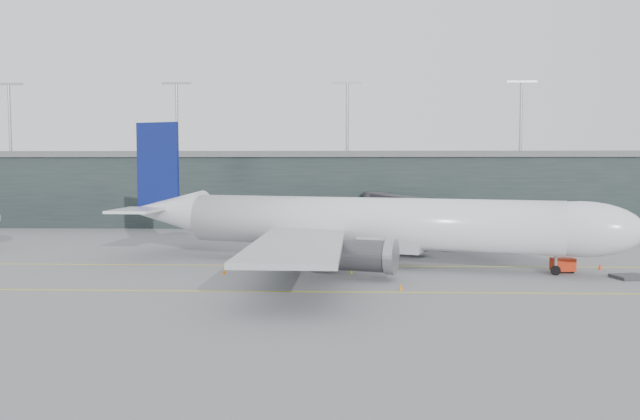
{
  "coord_description": "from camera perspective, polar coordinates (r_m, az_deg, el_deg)",
  "views": [
    {
      "loc": [
        3.81,
        -79.87,
        12.18
      ],
      "look_at": [
        1.22,
        -4.0,
        6.87
      ],
      "focal_mm": 35.0,
      "sensor_mm": 36.0,
      "label": 1
    }
  ],
  "objects": [
    {
      "name": "cone_tail",
      "position": [
        71.78,
        -8.78,
        -5.52
      ],
      "size": [
        0.46,
        0.46,
        0.73
      ],
      "primitive_type": "cone",
      "color": "orange",
      "rests_on": "ground"
    },
    {
      "name": "ground",
      "position": [
        80.88,
        -0.77,
        -4.66
      ],
      "size": [
        320.0,
        320.0,
        0.0
      ],
      "primitive_type": "plane",
      "color": "slate",
      "rests_on": "ground"
    },
    {
      "name": "terminal",
      "position": [
        138.0,
        0.37,
        2.11
      ],
      "size": [
        240.0,
        36.0,
        29.0
      ],
      "color": "black",
      "rests_on": "ground"
    },
    {
      "name": "uld_a",
      "position": [
        89.71,
        -2.88,
        -3.1
      ],
      "size": [
        2.79,
        2.53,
        2.08
      ],
      "rotation": [
        0.0,
        0.0,
        0.37
      ],
      "color": "#3D3D42",
      "rests_on": "ground"
    },
    {
      "name": "cone_wing_stbd",
      "position": [
        62.36,
        7.39,
        -6.98
      ],
      "size": [
        0.43,
        0.43,
        0.68
      ],
      "primitive_type": "cone",
      "color": "orange",
      "rests_on": "ground"
    },
    {
      "name": "baggage_dolly",
      "position": [
        76.11,
        26.5,
        -5.47
      ],
      "size": [
        3.96,
        3.44,
        0.34
      ],
      "primitive_type": "cube",
      "rotation": [
        0.0,
        0.0,
        0.22
      ],
      "color": "#333337",
      "rests_on": "ground"
    },
    {
      "name": "main_aircraft",
      "position": [
        77.14,
        3.95,
        -1.26
      ],
      "size": [
        63.68,
        58.62,
        18.26
      ],
      "rotation": [
        0.0,
        0.0,
        -0.3
      ],
      "color": "silver",
      "rests_on": "ground"
    },
    {
      "name": "cone_nose",
      "position": [
        81.05,
        24.23,
        -4.75
      ],
      "size": [
        0.44,
        0.44,
        0.7
      ],
      "primitive_type": "cone",
      "color": "#F1380D",
      "rests_on": "ground"
    },
    {
      "name": "uld_b",
      "position": [
        91.44,
        -1.93,
        -3.1
      ],
      "size": [
        1.96,
        1.63,
        1.67
      ],
      "rotation": [
        0.0,
        0.0,
        0.09
      ],
      "color": "#3D3D42",
      "rests_on": "ground"
    },
    {
      "name": "taxiline_b",
      "position": [
        61.21,
        -1.67,
        -7.47
      ],
      "size": [
        160.0,
        0.25,
        0.02
      ],
      "primitive_type": "cube",
      "color": "yellow",
      "rests_on": "ground"
    },
    {
      "name": "uld_c",
      "position": [
        90.49,
        -0.18,
        -3.14
      ],
      "size": [
        2.11,
        1.77,
        1.76
      ],
      "rotation": [
        0.0,
        0.0,
        0.12
      ],
      "color": "#3D3D42",
      "rests_on": "ground"
    },
    {
      "name": "taxiline_a",
      "position": [
        76.94,
        -0.91,
        -5.1
      ],
      "size": [
        160.0,
        0.25,
        0.02
      ],
      "primitive_type": "cube",
      "color": "yellow",
      "rests_on": "ground"
    },
    {
      "name": "gse_cart",
      "position": [
        76.99,
        21.31,
        -4.67
      ],
      "size": [
        2.67,
        1.9,
        1.69
      ],
      "rotation": [
        0.0,
        0.0,
        0.14
      ],
      "color": "#B9270D",
      "rests_on": "ground"
    },
    {
      "name": "cone_wing_port",
      "position": [
        92.4,
        4.65,
        -3.34
      ],
      "size": [
        0.5,
        0.5,
        0.79
      ],
      "primitive_type": "cone",
      "color": "orange",
      "rests_on": "ground"
    },
    {
      "name": "taxiline_lead_main",
      "position": [
        100.62,
        2.62,
        -2.95
      ],
      "size": [
        0.25,
        60.0,
        0.02
      ],
      "primitive_type": "cube",
      "color": "yellow",
      "rests_on": "ground"
    },
    {
      "name": "jet_bridge",
      "position": [
        106.03,
        8.88,
        0.33
      ],
      "size": [
        17.75,
        46.85,
        7.33
      ],
      "rotation": [
        0.0,
        0.0,
        0.3
      ],
      "color": "#302F35",
      "rests_on": "ground"
    }
  ]
}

